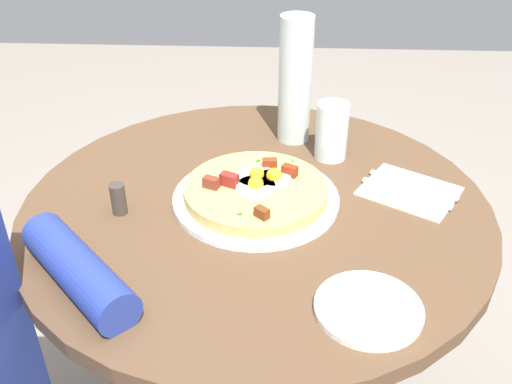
{
  "coord_description": "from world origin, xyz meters",
  "views": [
    {
      "loc": [
        -0.9,
        -0.05,
        1.3
      ],
      "look_at": [
        0.0,
        -0.0,
        0.72
      ],
      "focal_mm": 40.12,
      "sensor_mm": 36.0,
      "label": 1
    }
  ],
  "objects": [
    {
      "name": "knife",
      "position": [
        0.03,
        -0.29,
        0.71
      ],
      "size": [
        0.11,
        0.16,
        0.0
      ],
      "primitive_type": "cube",
      "rotation": [
        0.0,
        0.0,
        1.02
      ],
      "color": "silver",
      "rests_on": "napkin"
    },
    {
      "name": "water_glass",
      "position": [
        0.18,
        -0.15,
        0.76
      ],
      "size": [
        0.07,
        0.07,
        0.12
      ],
      "primitive_type": "cylinder",
      "color": "silver",
      "rests_on": "dining_table"
    },
    {
      "name": "fork",
      "position": [
        0.06,
        -0.31,
        0.71
      ],
      "size": [
        0.11,
        0.16,
        0.0
      ],
      "primitive_type": "cube",
      "rotation": [
        0.0,
        0.0,
        1.02
      ],
      "color": "silver",
      "rests_on": "napkin"
    },
    {
      "name": "salt_shaker",
      "position": [
        -0.33,
        0.18,
        0.72
      ],
      "size": [
        0.03,
        0.03,
        0.05
      ],
      "primitive_type": "cylinder",
      "color": "white",
      "rests_on": "dining_table"
    },
    {
      "name": "bread_plate",
      "position": [
        -0.28,
        -0.18,
        0.71
      ],
      "size": [
        0.16,
        0.16,
        0.01
      ],
      "primitive_type": "cylinder",
      "color": "white",
      "rests_on": "dining_table"
    },
    {
      "name": "pepper_shaker",
      "position": [
        -0.05,
        0.25,
        0.73
      ],
      "size": [
        0.03,
        0.03,
        0.06
      ],
      "primitive_type": "cylinder",
      "color": "#3F3833",
      "rests_on": "dining_table"
    },
    {
      "name": "water_bottle",
      "position": [
        0.26,
        -0.07,
        0.84
      ],
      "size": [
        0.07,
        0.07,
        0.28
      ],
      "primitive_type": "cylinder",
      "color": "silver",
      "rests_on": "dining_table"
    },
    {
      "name": "breakfast_pizza",
      "position": [
        0.0,
        -0.0,
        0.73
      ],
      "size": [
        0.27,
        0.27,
        0.05
      ],
      "color": "tan",
      "rests_on": "pizza_plate"
    },
    {
      "name": "napkin",
      "position": [
        0.05,
        -0.3,
        0.7
      ],
      "size": [
        0.21,
        0.22,
        0.0
      ],
      "primitive_type": "cube",
      "rotation": [
        0.0,
        0.0,
        1.02
      ],
      "color": "white",
      "rests_on": "dining_table"
    },
    {
      "name": "pizza_plate",
      "position": [
        0.0,
        -0.0,
        0.71
      ],
      "size": [
        0.31,
        0.31,
        0.01
      ],
      "primitive_type": "cylinder",
      "color": "white",
      "rests_on": "dining_table"
    },
    {
      "name": "dining_table",
      "position": [
        0.0,
        0.0,
        0.54
      ],
      "size": [
        0.88,
        0.88,
        0.7
      ],
      "color": "brown",
      "rests_on": "ground_plane"
    }
  ]
}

